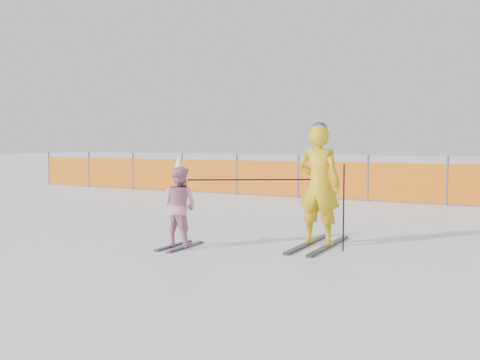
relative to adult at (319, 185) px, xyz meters
The scene contains 5 objects.
ground 1.74m from the adult, 141.38° to the right, with size 120.00×120.00×0.00m, color white.
adult is the anchor object (origin of this frame).
child 2.13m from the adult, 149.45° to the right, with size 0.60×0.90×1.39m.
ski_poles 0.54m from the adult, 131.89° to the right, with size 2.18×0.97×1.27m.
safety_fence 7.77m from the adult, 122.50° to the left, with size 17.76×0.06×1.25m.
Camera 1 is at (3.88, -6.77, 1.58)m, focal length 40.00 mm.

